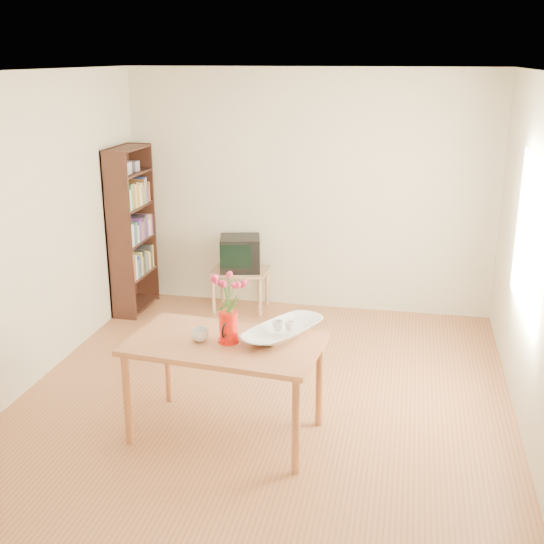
% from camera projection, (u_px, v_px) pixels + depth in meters
% --- Properties ---
extents(room, '(4.50, 4.50, 4.50)m').
position_uv_depth(room, '(268.00, 246.00, 5.25)').
color(room, brown).
rests_on(room, ground).
extents(table, '(1.45, 0.92, 0.75)m').
position_uv_depth(table, '(225.00, 352.00, 4.91)').
color(table, '#9E5A36').
rests_on(table, ground).
extents(tv_stand, '(0.60, 0.45, 0.46)m').
position_uv_depth(tv_stand, '(240.00, 276.00, 7.50)').
color(tv_stand, tan).
rests_on(tv_stand, ground).
extents(bookshelf, '(0.28, 0.70, 1.80)m').
position_uv_depth(bookshelf, '(132.00, 236.00, 7.38)').
color(bookshelf, black).
rests_on(bookshelf, ground).
extents(pitcher, '(0.15, 0.23, 0.23)m').
position_uv_depth(pitcher, '(228.00, 328.00, 4.85)').
color(pitcher, red).
rests_on(pitcher, table).
extents(flowers, '(0.26, 0.26, 0.37)m').
position_uv_depth(flowers, '(228.00, 289.00, 4.75)').
color(flowers, '#C52E54').
rests_on(flowers, pitcher).
extents(mug, '(0.16, 0.16, 0.10)m').
position_uv_depth(mug, '(200.00, 335.00, 4.87)').
color(mug, white).
rests_on(mug, table).
extents(bowl, '(0.65, 0.65, 0.45)m').
position_uv_depth(bowl, '(283.00, 307.00, 4.91)').
color(bowl, white).
rests_on(bowl, table).
extents(teacup_a, '(0.10, 0.10, 0.06)m').
position_uv_depth(teacup_a, '(278.00, 312.00, 4.93)').
color(teacup_a, white).
rests_on(teacup_a, bowl).
extents(teacup_b, '(0.09, 0.09, 0.06)m').
position_uv_depth(teacup_b, '(290.00, 313.00, 4.93)').
color(teacup_b, white).
rests_on(teacup_b, bowl).
extents(television, '(0.51, 0.49, 0.37)m').
position_uv_depth(television, '(240.00, 253.00, 7.44)').
color(television, black).
rests_on(television, tv_stand).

